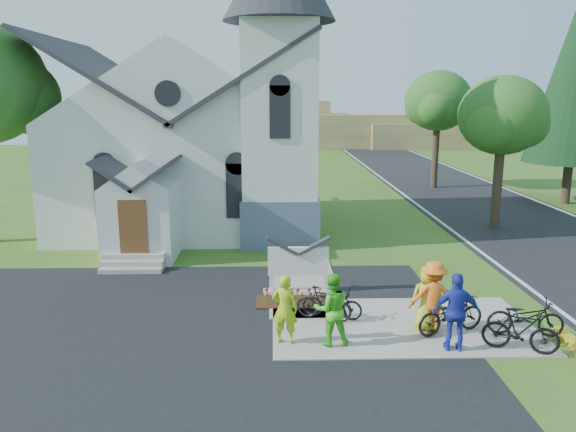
{
  "coord_description": "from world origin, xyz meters",
  "views": [
    {
      "loc": [
        -1.97,
        -13.63,
        6.07
      ],
      "look_at": [
        -1.47,
        5.0,
        2.11
      ],
      "focal_mm": 35.0,
      "sensor_mm": 36.0,
      "label": 1
    }
  ],
  "objects_px": {
    "bike_2": "(451,314)",
    "cyclist_0": "(285,309)",
    "bike_1": "(324,304)",
    "cyclist_2": "(456,312)",
    "cyclist_3": "(433,297)",
    "bike_4": "(525,317)",
    "bike_0": "(332,303)",
    "cyclist_1": "(331,309)",
    "cyclist_4": "(427,298)",
    "bike_3": "(521,331)",
    "church_sign": "(298,262)"
  },
  "relations": [
    {
      "from": "bike_2",
      "to": "cyclist_0",
      "type": "bearing_deg",
      "value": 75.87
    },
    {
      "from": "bike_1",
      "to": "bike_2",
      "type": "bearing_deg",
      "value": -84.93
    },
    {
      "from": "cyclist_2",
      "to": "bike_2",
      "type": "bearing_deg",
      "value": -94.68
    },
    {
      "from": "cyclist_3",
      "to": "bike_4",
      "type": "height_order",
      "value": "cyclist_3"
    },
    {
      "from": "bike_0",
      "to": "cyclist_2",
      "type": "relative_size",
      "value": 0.87
    },
    {
      "from": "cyclist_0",
      "to": "cyclist_1",
      "type": "relative_size",
      "value": 0.96
    },
    {
      "from": "cyclist_0",
      "to": "cyclist_4",
      "type": "bearing_deg",
      "value": -157.46
    },
    {
      "from": "bike_1",
      "to": "bike_3",
      "type": "height_order",
      "value": "bike_3"
    },
    {
      "from": "bike_3",
      "to": "cyclist_4",
      "type": "height_order",
      "value": "cyclist_4"
    },
    {
      "from": "bike_1",
      "to": "cyclist_3",
      "type": "bearing_deg",
      "value": -84.85
    },
    {
      "from": "cyclist_3",
      "to": "cyclist_2",
      "type": "bearing_deg",
      "value": 107.55
    },
    {
      "from": "cyclist_2",
      "to": "cyclist_4",
      "type": "relative_size",
      "value": 1.11
    },
    {
      "from": "church_sign",
      "to": "cyclist_4",
      "type": "height_order",
      "value": "cyclist_4"
    },
    {
      "from": "cyclist_2",
      "to": "bike_0",
      "type": "bearing_deg",
      "value": -30.2
    },
    {
      "from": "church_sign",
      "to": "bike_0",
      "type": "bearing_deg",
      "value": -68.98
    },
    {
      "from": "cyclist_0",
      "to": "cyclist_1",
      "type": "bearing_deg",
      "value": -174.16
    },
    {
      "from": "church_sign",
      "to": "cyclist_1",
      "type": "xyz_separation_m",
      "value": [
        0.65,
        -3.87,
        -0.06
      ]
    },
    {
      "from": "bike_0",
      "to": "bike_3",
      "type": "relative_size",
      "value": 0.95
    },
    {
      "from": "bike_0",
      "to": "bike_2",
      "type": "xyz_separation_m",
      "value": [
        2.97,
        -1.09,
        0.07
      ]
    },
    {
      "from": "cyclist_0",
      "to": "bike_1",
      "type": "distance_m",
      "value": 1.85
    },
    {
      "from": "church_sign",
      "to": "cyclist_0",
      "type": "height_order",
      "value": "cyclist_0"
    },
    {
      "from": "church_sign",
      "to": "bike_4",
      "type": "height_order",
      "value": "church_sign"
    },
    {
      "from": "bike_2",
      "to": "bike_4",
      "type": "height_order",
      "value": "bike_2"
    },
    {
      "from": "cyclist_0",
      "to": "cyclist_2",
      "type": "distance_m",
      "value": 4.14
    },
    {
      "from": "cyclist_1",
      "to": "bike_3",
      "type": "distance_m",
      "value": 4.55
    },
    {
      "from": "cyclist_0",
      "to": "cyclist_3",
      "type": "distance_m",
      "value": 3.91
    },
    {
      "from": "cyclist_0",
      "to": "church_sign",
      "type": "bearing_deg",
      "value": -85.69
    },
    {
      "from": "cyclist_1",
      "to": "bike_3",
      "type": "height_order",
      "value": "cyclist_1"
    },
    {
      "from": "cyclist_2",
      "to": "bike_4",
      "type": "bearing_deg",
      "value": -152.35
    },
    {
      "from": "bike_2",
      "to": "bike_3",
      "type": "height_order",
      "value": "bike_3"
    },
    {
      "from": "cyclist_3",
      "to": "bike_3",
      "type": "bearing_deg",
      "value": 150.32
    },
    {
      "from": "bike_1",
      "to": "bike_2",
      "type": "height_order",
      "value": "bike_2"
    },
    {
      "from": "church_sign",
      "to": "cyclist_0",
      "type": "relative_size",
      "value": 1.24
    },
    {
      "from": "church_sign",
      "to": "bike_2",
      "type": "relative_size",
      "value": 1.12
    },
    {
      "from": "cyclist_1",
      "to": "bike_4",
      "type": "relative_size",
      "value": 0.97
    },
    {
      "from": "church_sign",
      "to": "bike_2",
      "type": "distance_m",
      "value": 5.05
    },
    {
      "from": "cyclist_1",
      "to": "bike_3",
      "type": "xyz_separation_m",
      "value": [
        4.51,
        -0.53,
        -0.39
      ]
    },
    {
      "from": "cyclist_2",
      "to": "bike_2",
      "type": "relative_size",
      "value": 0.99
    },
    {
      "from": "cyclist_0",
      "to": "bike_3",
      "type": "distance_m",
      "value": 5.7
    },
    {
      "from": "bike_0",
      "to": "bike_2",
      "type": "distance_m",
      "value": 3.16
    },
    {
      "from": "church_sign",
      "to": "cyclist_1",
      "type": "distance_m",
      "value": 3.92
    },
    {
      "from": "bike_2",
      "to": "cyclist_3",
      "type": "bearing_deg",
      "value": 52.57
    },
    {
      "from": "bike_4",
      "to": "cyclist_2",
      "type": "bearing_deg",
      "value": 120.69
    },
    {
      "from": "church_sign",
      "to": "cyclist_3",
      "type": "height_order",
      "value": "cyclist_3"
    },
    {
      "from": "bike_2",
      "to": "cyclist_3",
      "type": "height_order",
      "value": "cyclist_3"
    },
    {
      "from": "cyclist_1",
      "to": "bike_2",
      "type": "bearing_deg",
      "value": -175.37
    },
    {
      "from": "cyclist_2",
      "to": "bike_4",
      "type": "relative_size",
      "value": 1.02
    },
    {
      "from": "cyclist_2",
      "to": "cyclist_4",
      "type": "height_order",
      "value": "cyclist_2"
    },
    {
      "from": "church_sign",
      "to": "cyclist_3",
      "type": "bearing_deg",
      "value": -43.07
    },
    {
      "from": "cyclist_1",
      "to": "cyclist_3",
      "type": "bearing_deg",
      "value": -170.99
    }
  ]
}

